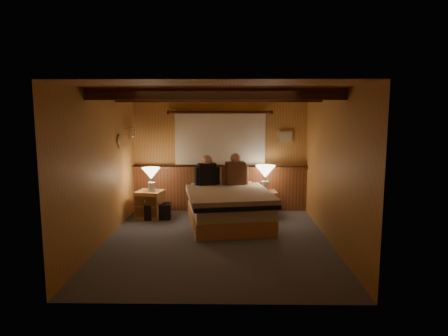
{
  "coord_description": "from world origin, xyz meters",
  "views": [
    {
      "loc": [
        0.2,
        -6.18,
        2.09
      ],
      "look_at": [
        0.1,
        0.4,
        1.14
      ],
      "focal_mm": 32.0,
      "sensor_mm": 36.0,
      "label": 1
    }
  ],
  "objects_px": {
    "bed": "(228,207)",
    "nightstand_right": "(265,203)",
    "nightstand_left": "(150,204)",
    "duffel_bag": "(158,211)",
    "lamp_left": "(151,175)",
    "person_right": "(235,172)",
    "person_left": "(207,173)",
    "lamp_right": "(265,173)"
  },
  "relations": [
    {
      "from": "lamp_right",
      "to": "nightstand_right",
      "type": "bearing_deg",
      "value": -88.04
    },
    {
      "from": "nightstand_left",
      "to": "person_right",
      "type": "distance_m",
      "value": 1.79
    },
    {
      "from": "nightstand_right",
      "to": "bed",
      "type": "bearing_deg",
      "value": -141.81
    },
    {
      "from": "person_left",
      "to": "duffel_bag",
      "type": "bearing_deg",
      "value": 178.86
    },
    {
      "from": "nightstand_left",
      "to": "lamp_left",
      "type": "distance_m",
      "value": 0.59
    },
    {
      "from": "lamp_right",
      "to": "person_left",
      "type": "distance_m",
      "value": 1.16
    },
    {
      "from": "person_left",
      "to": "person_right",
      "type": "bearing_deg",
      "value": -8.11
    },
    {
      "from": "nightstand_right",
      "to": "duffel_bag",
      "type": "distance_m",
      "value": 2.13
    },
    {
      "from": "lamp_left",
      "to": "bed",
      "type": "bearing_deg",
      "value": -15.55
    },
    {
      "from": "nightstand_right",
      "to": "person_left",
      "type": "bearing_deg",
      "value": -179.61
    },
    {
      "from": "bed",
      "to": "nightstand_right",
      "type": "xyz_separation_m",
      "value": [
        0.73,
        0.68,
        -0.09
      ]
    },
    {
      "from": "lamp_left",
      "to": "duffel_bag",
      "type": "distance_m",
      "value": 0.71
    },
    {
      "from": "person_left",
      "to": "duffel_bag",
      "type": "height_order",
      "value": "person_left"
    },
    {
      "from": "bed",
      "to": "lamp_right",
      "type": "relative_size",
      "value": 4.05
    },
    {
      "from": "nightstand_left",
      "to": "lamp_right",
      "type": "bearing_deg",
      "value": 18.82
    },
    {
      "from": "lamp_left",
      "to": "lamp_right",
      "type": "height_order",
      "value": "lamp_right"
    },
    {
      "from": "bed",
      "to": "nightstand_left",
      "type": "xyz_separation_m",
      "value": [
        -1.54,
        0.45,
        -0.06
      ]
    },
    {
      "from": "nightstand_right",
      "to": "duffel_bag",
      "type": "xyz_separation_m",
      "value": [
        -2.11,
        -0.3,
        -0.09
      ]
    },
    {
      "from": "duffel_bag",
      "to": "lamp_left",
      "type": "bearing_deg",
      "value": 155.81
    },
    {
      "from": "nightstand_left",
      "to": "duffel_bag",
      "type": "height_order",
      "value": "nightstand_left"
    },
    {
      "from": "lamp_right",
      "to": "person_right",
      "type": "height_order",
      "value": "person_right"
    },
    {
      "from": "bed",
      "to": "nightstand_right",
      "type": "height_order",
      "value": "bed"
    },
    {
      "from": "lamp_right",
      "to": "person_right",
      "type": "relative_size",
      "value": 0.79
    },
    {
      "from": "bed",
      "to": "person_right",
      "type": "height_order",
      "value": "person_right"
    },
    {
      "from": "bed",
      "to": "person_left",
      "type": "distance_m",
      "value": 0.9
    },
    {
      "from": "lamp_left",
      "to": "person_right",
      "type": "xyz_separation_m",
      "value": [
        1.63,
        0.21,
        0.03
      ]
    },
    {
      "from": "lamp_left",
      "to": "lamp_right",
      "type": "bearing_deg",
      "value": 7.82
    },
    {
      "from": "duffel_bag",
      "to": "nightstand_right",
      "type": "bearing_deg",
      "value": 1.86
    },
    {
      "from": "nightstand_right",
      "to": "person_right",
      "type": "relative_size",
      "value": 0.76
    },
    {
      "from": "nightstand_left",
      "to": "person_right",
      "type": "height_order",
      "value": "person_right"
    },
    {
      "from": "lamp_left",
      "to": "person_right",
      "type": "relative_size",
      "value": 0.71
    },
    {
      "from": "bed",
      "to": "lamp_left",
      "type": "bearing_deg",
      "value": 154.45
    },
    {
      "from": "bed",
      "to": "person_right",
      "type": "relative_size",
      "value": 3.22
    },
    {
      "from": "person_left",
      "to": "duffel_bag",
      "type": "xyz_separation_m",
      "value": [
        -0.95,
        -0.2,
        -0.72
      ]
    },
    {
      "from": "nightstand_left",
      "to": "duffel_bag",
      "type": "xyz_separation_m",
      "value": [
        0.16,
        -0.07,
        -0.11
      ]
    },
    {
      "from": "nightstand_right",
      "to": "lamp_left",
      "type": "distance_m",
      "value": 2.32
    },
    {
      "from": "nightstand_left",
      "to": "nightstand_right",
      "type": "height_order",
      "value": "nightstand_left"
    },
    {
      "from": "nightstand_right",
      "to": "lamp_left",
      "type": "bearing_deg",
      "value": -177.83
    },
    {
      "from": "bed",
      "to": "nightstand_left",
      "type": "relative_size",
      "value": 3.66
    },
    {
      "from": "lamp_right",
      "to": "lamp_left",
      "type": "bearing_deg",
      "value": -172.18
    },
    {
      "from": "lamp_left",
      "to": "lamp_right",
      "type": "distance_m",
      "value": 2.25
    },
    {
      "from": "person_right",
      "to": "duffel_bag",
      "type": "height_order",
      "value": "person_right"
    }
  ]
}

